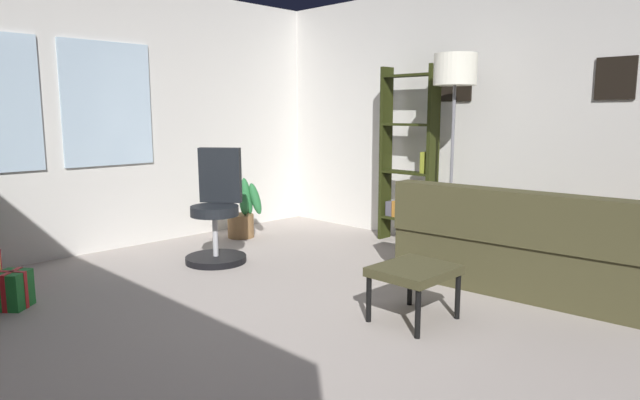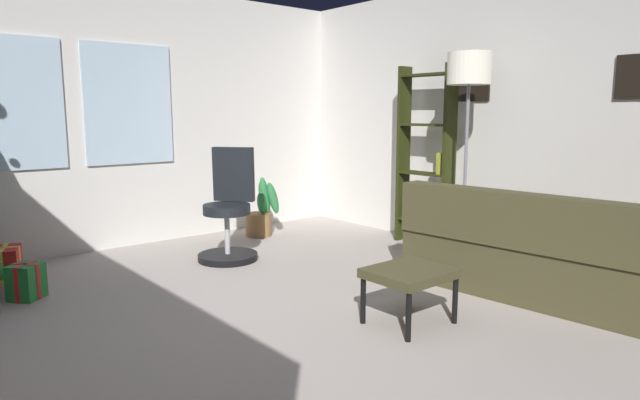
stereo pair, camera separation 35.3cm
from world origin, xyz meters
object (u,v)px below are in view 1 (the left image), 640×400
(office_chair, at_px, (217,217))
(floor_lamp, at_px, (455,83))
(couch, at_px, (550,252))
(gift_box_green, at_px, (13,290))
(bookshelf, at_px, (409,167))
(potted_plant, at_px, (244,215))
(footstool, at_px, (414,273))

(office_chair, height_order, floor_lamp, floor_lamp)
(couch, distance_m, floor_lamp, 1.71)
(gift_box_green, height_order, bookshelf, bookshelf)
(couch, bearing_deg, gift_box_green, 141.41)
(bookshelf, bearing_deg, couch, -105.73)
(bookshelf, xyz_separation_m, floor_lamp, (-0.30, -0.70, 0.83))
(bookshelf, distance_m, potted_plant, 1.89)
(gift_box_green, distance_m, potted_plant, 2.64)
(potted_plant, bearing_deg, gift_box_green, -165.62)
(floor_lamp, bearing_deg, footstool, -156.14)
(footstool, distance_m, floor_lamp, 2.13)
(couch, relative_size, bookshelf, 1.10)
(footstool, xyz_separation_m, floor_lamp, (1.52, 0.67, 1.32))
(footstool, relative_size, office_chair, 0.50)
(footstool, bearing_deg, potted_plant, 75.17)
(gift_box_green, height_order, potted_plant, potted_plant)
(couch, distance_m, potted_plant, 3.22)
(footstool, bearing_deg, gift_box_green, 129.92)
(footstool, relative_size, floor_lamp, 0.27)
(gift_box_green, relative_size, bookshelf, 0.16)
(couch, relative_size, footstool, 3.91)
(couch, xyz_separation_m, floor_lamp, (0.18, 1.03, 1.35))
(office_chair, distance_m, potted_plant, 1.02)
(floor_lamp, height_order, potted_plant, floor_lamp)
(gift_box_green, distance_m, office_chair, 1.79)
(couch, distance_m, footstool, 1.39)
(office_chair, distance_m, floor_lamp, 2.50)
(couch, bearing_deg, potted_plant, 100.61)
(couch, xyz_separation_m, footstool, (-1.34, 0.35, 0.03))
(footstool, relative_size, potted_plant, 0.78)
(footstool, xyz_separation_m, bookshelf, (1.83, 1.37, 0.49))
(floor_lamp, bearing_deg, couch, -100.22)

